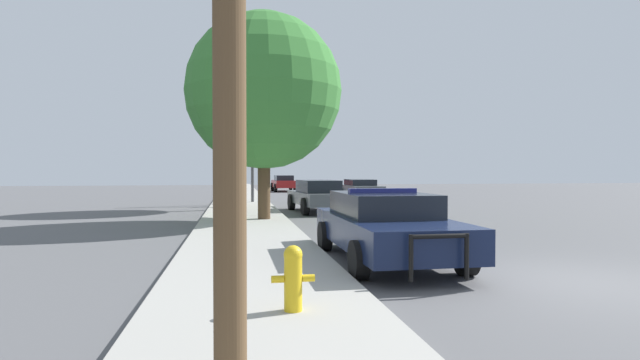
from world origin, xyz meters
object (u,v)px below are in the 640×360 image
at_px(car_background_oncoming, 361,188).
at_px(tree_sidewalk_near, 264,91).
at_px(car_background_distant, 283,183).
at_px(fire_hydrant, 293,276).
at_px(police_car, 385,225).
at_px(traffic_light, 278,131).
at_px(car_background_midblock, 317,195).
at_px(tree_sidewalk_mid, 238,96).

distance_m(car_background_oncoming, tree_sidewalk_near, 14.77).
bearing_deg(car_background_distant, fire_hydrant, -96.69).
bearing_deg(police_car, traffic_light, -88.21).
relative_size(car_background_midblock, tree_sidewalk_near, 0.66).
relative_size(fire_hydrant, car_background_distant, 0.17).
distance_m(traffic_light, tree_sidewalk_mid, 4.26).
distance_m(car_background_midblock, tree_sidewalk_mid, 5.99).
bearing_deg(traffic_light, tree_sidewalk_mid, -122.18).
bearing_deg(car_background_distant, police_car, -93.35).
bearing_deg(car_background_oncoming, car_background_distant, -75.13).
bearing_deg(car_background_midblock, police_car, -97.37).
bearing_deg(tree_sidewalk_mid, car_background_oncoming, 41.06).
relative_size(car_background_distant, tree_sidewalk_mid, 0.64).
bearing_deg(tree_sidewalk_mid, car_background_distant, 78.30).
height_order(traffic_light, car_background_distant, traffic_light).
distance_m(police_car, car_background_distant, 33.01).
bearing_deg(fire_hydrant, tree_sidewalk_near, 88.39).
height_order(car_background_distant, tree_sidewalk_near, tree_sidewalk_near).
xyz_separation_m(car_background_oncoming, car_background_distant, (-3.57, 12.64, 0.05)).
distance_m(police_car, tree_sidewalk_near, 8.86).
height_order(police_car, car_background_midblock, police_car).
distance_m(car_background_midblock, car_background_distant, 21.35).
xyz_separation_m(police_car, car_background_oncoming, (4.74, 20.36, -0.04)).
xyz_separation_m(car_background_oncoming, tree_sidewalk_near, (-6.69, -12.59, 3.84)).
height_order(car_background_midblock, car_background_distant, car_background_midblock).
distance_m(police_car, traffic_light, 17.54).
bearing_deg(car_background_oncoming, car_background_midblock, 63.47).
height_order(car_background_oncoming, tree_sidewalk_mid, tree_sidewalk_mid).
relative_size(car_background_oncoming, tree_sidewalk_mid, 0.62).
height_order(tree_sidewalk_mid, tree_sidewalk_near, tree_sidewalk_mid).
bearing_deg(police_car, fire_hydrant, 57.73).
bearing_deg(tree_sidewalk_mid, fire_hydrant, -88.26).
distance_m(police_car, fire_hydrant, 4.31).
distance_m(car_background_midblock, tree_sidewalk_near, 5.98).
xyz_separation_m(traffic_light, car_background_distant, (1.81, 15.77, -3.20)).
bearing_deg(tree_sidewalk_near, traffic_light, 82.10).
xyz_separation_m(police_car, traffic_light, (-0.64, 17.23, 3.22)).
xyz_separation_m(car_background_midblock, car_background_oncoming, (4.18, 8.70, -0.05)).
distance_m(traffic_light, car_background_distant, 16.19).
bearing_deg(tree_sidewalk_mid, car_background_midblock, -32.41).
bearing_deg(car_background_distant, traffic_light, -97.88).
bearing_deg(traffic_light, tree_sidewalk_near, -97.90).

